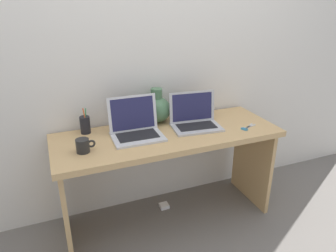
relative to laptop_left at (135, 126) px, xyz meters
name	(u,v)px	position (x,y,z in m)	size (l,w,h in m)	color
ground_plane	(168,217)	(0.22, -0.05, -0.78)	(6.00, 6.00, 0.00)	slate
back_wall	(151,54)	(0.22, 0.27, 0.42)	(4.40, 0.04, 2.40)	silver
desk	(168,152)	(0.22, -0.05, -0.21)	(1.55, 0.56, 0.72)	tan
laptop_left	(135,126)	(0.00, 0.00, 0.00)	(0.34, 0.27, 0.25)	silver
laptop_right	(194,118)	(0.44, 0.00, 0.00)	(0.36, 0.27, 0.24)	#B2B2B7
green_vase	(157,109)	(0.22, 0.17, 0.04)	(0.21, 0.21, 0.25)	#47704C
coffee_mug	(83,146)	(-0.36, -0.12, -0.02)	(0.12, 0.08, 0.08)	black
pen_cup	(85,125)	(-0.31, 0.16, -0.01)	(0.07, 0.07, 0.18)	black
scissors	(246,128)	(0.76, -0.18, -0.06)	(0.14, 0.10, 0.01)	#B7B7BC
power_brick	(164,206)	(0.23, 0.08, -0.77)	(0.07, 0.07, 0.03)	white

